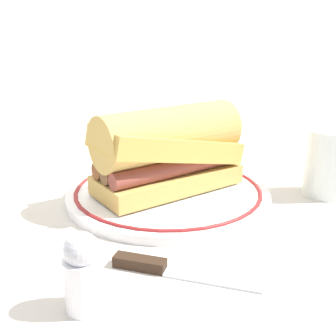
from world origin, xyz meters
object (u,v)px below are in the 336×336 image
butter_knife (172,270)px  drinking_glass (327,167)px  salt_shaker (83,273)px  sausage_sandwich (168,149)px  plate (168,192)px

butter_knife → drinking_glass: bearing=13.3°
salt_shaker → butter_knife: size_ratio=0.60×
sausage_sandwich → salt_shaker: bearing=-140.9°
salt_shaker → sausage_sandwich: bearing=44.2°
butter_knife → sausage_sandwich: bearing=61.6°
plate → sausage_sandwich: sausage_sandwich is taller
sausage_sandwich → butter_knife: (-0.09, -0.17, -0.07)m
salt_shaker → butter_knife: (0.09, 0.01, -0.03)m
salt_shaker → butter_knife: salt_shaker is taller
plate → drinking_glass: 0.23m
drinking_glass → plate: bearing=153.5°
plate → salt_shaker: salt_shaker is taller
plate → sausage_sandwich: size_ratio=1.34×
sausage_sandwich → salt_shaker: size_ratio=2.93×
sausage_sandwich → drinking_glass: size_ratio=2.23×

